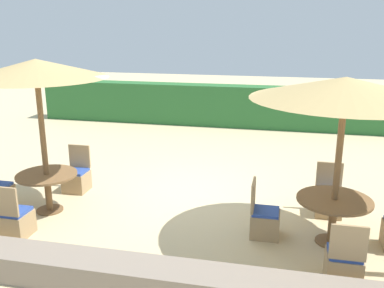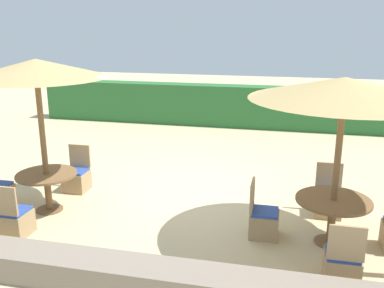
% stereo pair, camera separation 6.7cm
% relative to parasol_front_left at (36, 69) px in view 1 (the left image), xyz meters
% --- Properties ---
extents(ground_plane, '(40.00, 40.00, 0.00)m').
position_rel_parasol_front_left_xyz_m(ground_plane, '(2.28, 1.29, -2.60)').
color(ground_plane, '#D1BA8C').
extents(hedge_row, '(13.00, 0.70, 1.36)m').
position_rel_parasol_front_left_xyz_m(hedge_row, '(2.28, 7.41, -1.92)').
color(hedge_row, '#2D6B33').
rests_on(hedge_row, ground_plane).
extents(stone_border, '(10.00, 0.56, 0.39)m').
position_rel_parasol_front_left_xyz_m(stone_border, '(2.28, -1.98, -2.40)').
color(stone_border, gray).
rests_on(stone_border, ground_plane).
extents(parasol_front_left, '(2.43, 2.43, 2.77)m').
position_rel_parasol_front_left_xyz_m(parasol_front_left, '(0.00, 0.00, 0.00)').
color(parasol_front_left, brown).
rests_on(parasol_front_left, ground_plane).
extents(round_table_front_left, '(1.08, 1.08, 0.72)m').
position_rel_parasol_front_left_xyz_m(round_table_front_left, '(0.00, -0.00, -2.02)').
color(round_table_front_left, brown).
rests_on(round_table_front_left, ground_plane).
extents(patio_chair_front_left_south, '(0.46, 0.46, 0.93)m').
position_rel_parasol_front_left_xyz_m(patio_chair_front_left_south, '(-0.02, -1.00, -2.33)').
color(patio_chair_front_left_south, tan).
rests_on(patio_chair_front_left_south, ground_plane).
extents(patio_chair_front_left_north, '(0.46, 0.46, 0.93)m').
position_rel_parasol_front_left_xyz_m(patio_chair_front_left_north, '(0.04, 1.02, -2.33)').
color(patio_chair_front_left_north, tan).
rests_on(patio_chair_front_left_north, ground_plane).
extents(parasol_front_right, '(2.75, 2.75, 2.62)m').
position_rel_parasol_front_left_xyz_m(parasol_front_right, '(4.98, -0.10, -0.15)').
color(parasol_front_right, brown).
rests_on(parasol_front_right, ground_plane).
extents(round_table_front_right, '(1.15, 1.15, 0.74)m').
position_rel_parasol_front_left_xyz_m(round_table_front_right, '(4.98, -0.10, -2.00)').
color(round_table_front_right, brown).
rests_on(round_table_front_right, ground_plane).
extents(patio_chair_front_right_south, '(0.46, 0.46, 0.93)m').
position_rel_parasol_front_left_xyz_m(patio_chair_front_right_south, '(5.03, -1.20, -2.33)').
color(patio_chair_front_right_south, tan).
rests_on(patio_chair_front_right_south, ground_plane).
extents(patio_chair_front_right_north, '(0.46, 0.46, 0.93)m').
position_rel_parasol_front_left_xyz_m(patio_chair_front_right_north, '(5.01, 0.96, -2.33)').
color(patio_chair_front_right_north, tan).
rests_on(patio_chair_front_right_north, ground_plane).
extents(patio_chair_front_right_west, '(0.46, 0.46, 0.93)m').
position_rel_parasol_front_left_xyz_m(patio_chair_front_right_west, '(3.92, -0.10, -2.33)').
color(patio_chair_front_right_west, tan).
rests_on(patio_chair_front_right_west, ground_plane).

